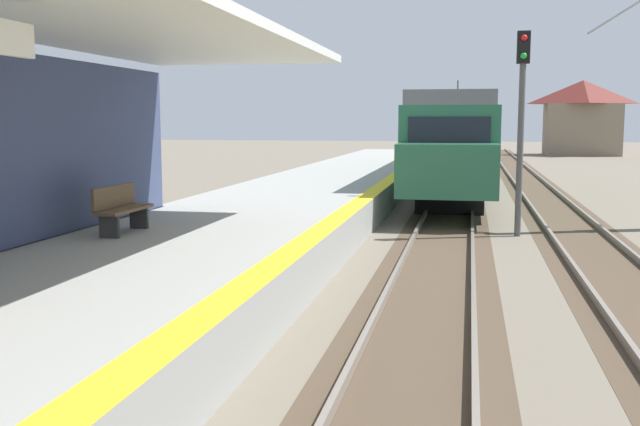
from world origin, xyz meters
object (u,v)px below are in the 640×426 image
at_px(approaching_train, 455,141).
at_px(platform_bench, 121,208).
at_px(distant_trackside_house, 582,116).
at_px(rail_signal_post, 521,112).

relative_size(approaching_train, platform_bench, 12.25).
xyz_separation_m(platform_bench, distant_trackside_house, (15.70, 54.51, 1.96)).
distance_m(approaching_train, distant_trackside_house, 38.29).
bearing_deg(rail_signal_post, approaching_train, 99.93).
distance_m(platform_bench, distant_trackside_house, 56.75).
xyz_separation_m(approaching_train, platform_bench, (-5.71, -17.56, -0.80)).
bearing_deg(distant_trackside_house, approaching_train, -105.12).
distance_m(approaching_train, platform_bench, 18.48).
bearing_deg(distant_trackside_house, platform_bench, -106.07).
xyz_separation_m(approaching_train, rail_signal_post, (1.85, -10.59, 1.02)).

